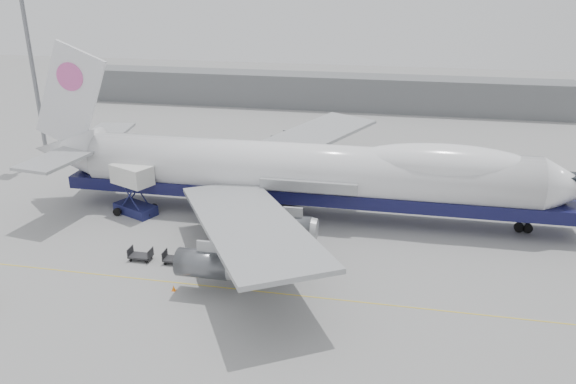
# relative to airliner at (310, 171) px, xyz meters

# --- Properties ---
(ground) EXTENTS (260.00, 260.00, 0.00)m
(ground) POSITION_rel_airliner_xyz_m (-0.64, -12.00, -5.62)
(ground) COLOR gray
(ground) RESTS_ON ground
(apron_line) EXTENTS (60.00, 0.15, 0.01)m
(apron_line) POSITION_rel_airliner_xyz_m (-0.64, -18.00, -5.62)
(apron_line) COLOR gold
(apron_line) RESTS_ON ground
(hangar) EXTENTS (110.00, 8.00, 7.00)m
(hangar) POSITION_rel_airliner_xyz_m (-10.64, 58.00, -2.12)
(hangar) COLOR slate
(hangar) RESTS_ON ground
(floodlight_mast) EXTENTS (2.40, 2.40, 25.43)m
(floodlight_mast) POSITION_rel_airliner_xyz_m (-42.64, 12.00, 8.64)
(floodlight_mast) COLOR slate
(floodlight_mast) RESTS_ON ground
(airliner) EXTENTS (67.00, 55.30, 19.98)m
(airliner) POSITION_rel_airliner_xyz_m (0.00, 0.00, 0.00)
(airliner) COLOR white
(airliner) RESTS_ON ground
(catering_truck) EXTENTS (5.85, 5.02, 6.16)m
(catering_truck) POSITION_rel_airliner_xyz_m (-20.79, -3.48, -2.17)
(catering_truck) COLOR #191C4C
(catering_truck) RESTS_ON ground
(traffic_cone) EXTENTS (0.37, 0.37, 0.55)m
(traffic_cone) POSITION_rel_airliner_xyz_m (-9.55, -19.37, -5.36)
(traffic_cone) COLOR orange
(traffic_cone) RESTS_ON ground
(dolly_0) EXTENTS (2.30, 1.35, 1.30)m
(dolly_0) POSITION_rel_airliner_xyz_m (-15.07, -14.42, -5.09)
(dolly_0) COLOR #2D2D30
(dolly_0) RESTS_ON ground
(dolly_1) EXTENTS (2.30, 1.35, 1.30)m
(dolly_1) POSITION_rel_airliner_xyz_m (-11.35, -14.42, -5.09)
(dolly_1) COLOR #2D2D30
(dolly_1) RESTS_ON ground
(dolly_2) EXTENTS (2.30, 1.35, 1.30)m
(dolly_2) POSITION_rel_airliner_xyz_m (-7.63, -14.42, -5.09)
(dolly_2) COLOR #2D2D30
(dolly_2) RESTS_ON ground
(dolly_3) EXTENTS (2.30, 1.35, 1.30)m
(dolly_3) POSITION_rel_airliner_xyz_m (-3.91, -14.42, -5.09)
(dolly_3) COLOR #2D2D30
(dolly_3) RESTS_ON ground
(dolly_4) EXTENTS (2.30, 1.35, 1.30)m
(dolly_4) POSITION_rel_airliner_xyz_m (-0.19, -14.42, -5.09)
(dolly_4) COLOR #2D2D30
(dolly_4) RESTS_ON ground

